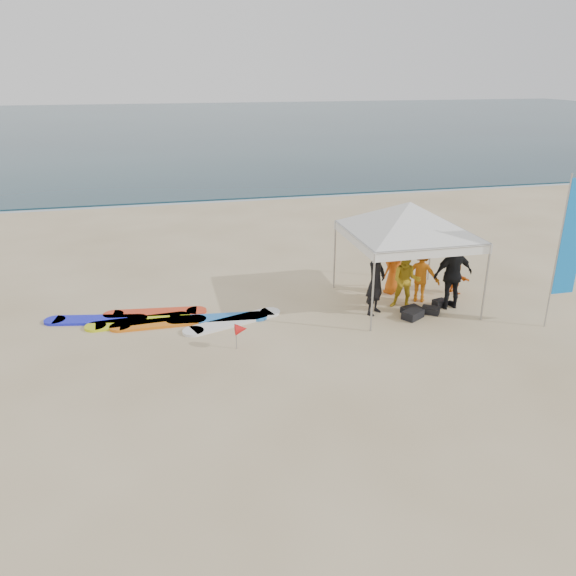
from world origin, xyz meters
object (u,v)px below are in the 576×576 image
Objects in this scene: person_black_a at (376,281)px; person_black_b at (453,274)px; surfboard_spread at (167,320)px; person_yellow at (406,281)px; marker_pennant at (241,329)px; person_seated at (456,278)px; canopy_tent at (410,202)px; feather_flag at (571,239)px; person_orange_a at (421,274)px; person_orange_b at (394,267)px.

person_black_a is 2.18m from person_black_b.
person_yellow is at bearing -5.45° from surfboard_spread.
person_seated is at bearing 17.26° from marker_pennant.
person_black_b is at bearing 131.20° from person_seated.
marker_pennant is at bearing -138.68° from person_yellow.
person_black_b is 0.45× the size of canopy_tent.
surfboard_spread is (-9.71, 2.54, -2.27)m from feather_flag.
person_orange_a is 0.84× the size of person_black_b.
marker_pennant is at bearing -5.53° from person_orange_b.
canopy_tent is at bearing 144.16° from feather_flag.
marker_pennant is at bearing 6.47° from person_black_b.
person_seated is 0.16× the size of surfboard_spread.
person_black_a is 1.66m from person_orange_a.
person_orange_a reaches higher than person_orange_b.
person_seated is (1.77, -0.45, -0.32)m from person_orange_b.
person_seated is (1.91, 0.71, -0.33)m from person_yellow.
person_yellow is 1.70× the size of person_seated.
person_black_a is at bearing -6.87° from person_black_b.
person_black_a is 1.95× the size of person_seated.
surfboard_spread is at bearing 30.00° from person_orange_a.
feather_flag is (3.16, -3.09, 1.52)m from person_orange_b.
person_orange_a is 0.29× the size of surfboard_spread.
person_seated is 1.47× the size of marker_pennant.
surfboard_spread is (-7.64, 0.88, -0.94)m from person_black_b.
person_seated is (2.85, 0.86, -0.45)m from person_black_a.
person_yellow is 1.02× the size of person_orange_b.
person_yellow reaches higher than person_orange_b.
person_black_b is at bearing 10.40° from marker_pennant.
person_orange_b is at bearing -56.36° from person_black_b.
canopy_tent is 6.85× the size of marker_pennant.
canopy_tent is 7.12m from surfboard_spread.
person_orange_a is 2.12m from canopy_tent.
person_seated reaches higher than marker_pennant.
surfboard_spread is at bearing -28.05° from person_orange_b.
person_orange_a is 3.84m from feather_flag.
feather_flag is at bearing -63.15° from person_black_a.
surfboard_spread is (-8.32, -0.10, -0.43)m from person_seated.
person_orange_a is 0.91m from person_orange_b.
marker_pennant reaches higher than surfboard_spread.
person_orange_a is 5.65m from marker_pennant.
person_orange_b is 2.46× the size of marker_pennant.
person_orange_b is 0.40× the size of feather_flag.
person_black_b reaches higher than surfboard_spread.
person_yellow is at bearing -107.57° from canopy_tent.
person_yellow reaches higher than marker_pennant.
person_black_b is at bearing 13.20° from person_yellow.
person_orange_b is 0.27× the size of surfboard_spread.
person_seated is 3.02m from canopy_tent.
feather_flag is 8.26m from marker_pennant.
person_orange_a is 2.56× the size of marker_pennant.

